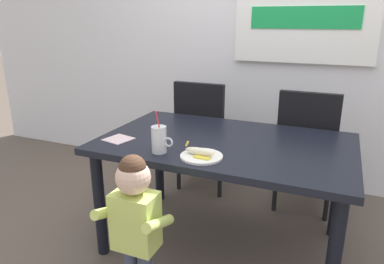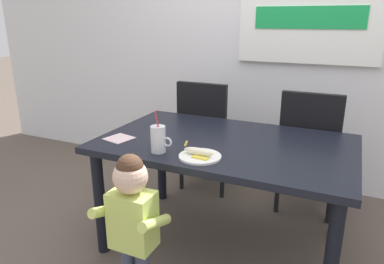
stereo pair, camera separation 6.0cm
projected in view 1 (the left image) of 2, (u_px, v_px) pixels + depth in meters
name	position (u px, v px, depth m)	size (l,w,h in m)	color
ground_plane	(222.00, 243.00, 2.39)	(24.00, 24.00, 0.00)	brown
back_wall	(272.00, 18.00, 2.99)	(6.40, 0.17, 2.90)	silver
dining_table	(225.00, 154.00, 2.19)	(1.52, 0.94, 0.73)	black
dining_chair_left	(204.00, 130.00, 3.00)	(0.44, 0.44, 0.96)	black
dining_chair_right	(307.00, 144.00, 2.65)	(0.44, 0.45, 0.96)	black
toddler_standing	(135.00, 214.00, 1.73)	(0.33, 0.24, 0.84)	#3F4760
milk_cup	(159.00, 141.00, 1.95)	(0.13, 0.09, 0.25)	silver
snack_plate	(201.00, 156.00, 1.90)	(0.23, 0.23, 0.01)	white
peeled_banana	(200.00, 152.00, 1.89)	(0.17, 0.11, 0.07)	#F4EAC6
paper_napkin	(118.00, 139.00, 2.18)	(0.15, 0.15, 0.00)	silver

